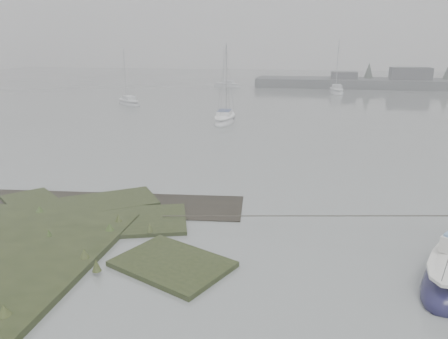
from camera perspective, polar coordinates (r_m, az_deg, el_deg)
ground at (r=43.36m, az=4.77°, el=6.96°), size 160.00×160.00×0.00m
sailboat_white at (r=39.60m, az=0.12°, el=6.48°), size 1.79×5.29×7.44m
sailboat_far_a at (r=52.36m, az=-12.32°, el=8.47°), size 4.53×4.42×6.73m
sailboat_far_b at (r=65.21m, az=14.47°, el=9.82°), size 2.32×5.82×8.02m
sailboat_far_c at (r=72.39m, az=0.40°, el=10.88°), size 5.24×3.21×7.03m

